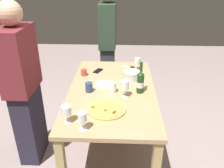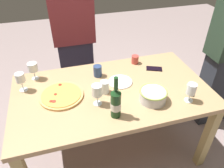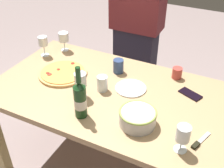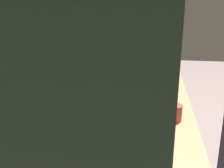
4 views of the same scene
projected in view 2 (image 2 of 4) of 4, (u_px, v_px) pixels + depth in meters
The scene contains 16 objects.
ground_plane at pixel (112, 147), 2.22m from camera, with size 8.00×8.00×0.00m, color gray.
dining_table at pixel (112, 98), 1.83m from camera, with size 1.60×0.90×0.75m.
pizza at pixel (61, 95), 1.69m from camera, with size 0.34×0.34×0.03m.
serving_bowl at pixel (153, 95), 1.64m from camera, with size 0.21×0.21×0.09m.
wine_bottle at pixel (116, 103), 1.46m from camera, with size 0.07×0.07×0.33m.
wine_glass_near_pizza at pixel (20, 78), 1.70m from camera, with size 0.07×0.07×0.16m.
wine_glass_by_bottle at pixel (191, 90), 1.60m from camera, with size 0.07×0.07×0.16m.
wine_glass_far_left at pixel (33, 68), 1.83m from camera, with size 0.08×0.08×0.15m.
wine_glass_far_right at pixel (97, 91), 1.56m from camera, with size 0.08×0.08×0.17m.
cup_amber at pixel (135, 59), 2.09m from camera, with size 0.07×0.07×0.08m, color #BD4239.
cup_ceramic at pixel (105, 87), 1.71m from camera, with size 0.07×0.07×0.10m, color white.
cup_spare at pixel (98, 71), 1.91m from camera, with size 0.07×0.07×0.10m, color navy.
side_plate at pixel (120, 82), 1.85m from camera, with size 0.21×0.21×0.01m, color white.
cell_phone at pixel (154, 69), 2.02m from camera, with size 0.07×0.14×0.01m, color black.
pizza_knife at pixel (191, 91), 1.74m from camera, with size 0.07×0.16×0.02m.
person_host at pixel (74, 39), 2.34m from camera, with size 0.44×0.24×1.67m.
Camera 2 is at (-0.39, -1.34, 1.85)m, focal length 34.59 mm.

